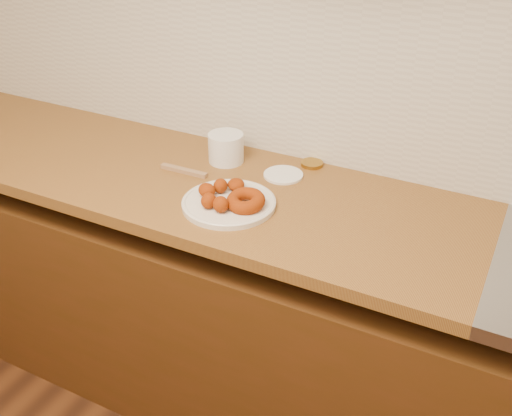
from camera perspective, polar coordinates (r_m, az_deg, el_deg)
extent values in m
cube|color=tan|center=(1.85, 10.17, 16.49)|extent=(4.00, 0.02, 2.70)
cube|color=#492610|center=(2.06, 4.89, -12.38)|extent=(3.60, 0.60, 0.77)
cube|color=olive|center=(2.06, -11.42, 3.75)|extent=(2.30, 0.62, 0.04)
cube|color=beige|center=(1.88, 9.63, 12.01)|extent=(3.60, 0.02, 0.60)
cylinder|color=silver|center=(1.75, -2.60, 0.44)|extent=(0.28, 0.28, 0.02)
torus|color=#90370A|center=(1.71, -1.00, 0.71)|extent=(0.12, 0.12, 0.05)
ellipsoid|color=#90370A|center=(1.79, -3.40, 2.13)|extent=(0.05, 0.05, 0.04)
ellipsoid|color=#90370A|center=(1.77, -4.71, 1.71)|extent=(0.07, 0.07, 0.04)
ellipsoid|color=#90370A|center=(1.71, -4.53, 0.70)|extent=(0.04, 0.05, 0.05)
ellipsoid|color=#90370A|center=(1.69, -3.38, 0.36)|extent=(0.07, 0.07, 0.05)
ellipsoid|color=#90370A|center=(1.80, -1.92, 2.27)|extent=(0.07, 0.07, 0.03)
cylinder|color=white|center=(2.00, -2.88, 5.74)|extent=(0.13, 0.13, 0.10)
cylinder|color=white|center=(1.92, 2.62, 3.17)|extent=(0.14, 0.14, 0.01)
cylinder|color=olive|center=(1.99, 5.35, 4.23)|extent=(0.10, 0.10, 0.01)
cube|color=#97704C|center=(1.95, -6.89, 3.55)|extent=(0.17, 0.02, 0.01)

